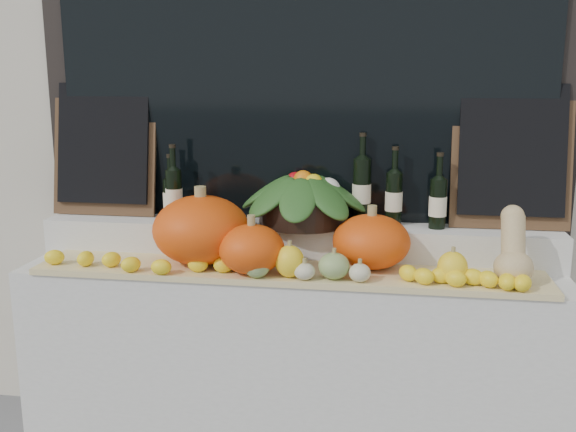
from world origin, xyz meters
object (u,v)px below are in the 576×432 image
Objects in this scene: pumpkin_right at (371,242)px; wine_bottle_tall at (362,190)px; pumpkin_left at (201,230)px; butternut_squash at (513,252)px; produce_bowl at (303,197)px.

pumpkin_right is 0.30m from wine_bottle_tall.
pumpkin_left is 1.26m from butternut_squash.
wine_bottle_tall is (0.25, 0.07, 0.03)m from produce_bowl.
wine_bottle_tall is at bearing 149.46° from butternut_squash.
pumpkin_right is 1.10× the size of butternut_squash.
butternut_squash is at bearing -3.09° from pumpkin_left.
wine_bottle_tall is at bearing 14.42° from produce_bowl.
pumpkin_left is 0.71m from pumpkin_right.
pumpkin_left is at bearing 176.91° from butternut_squash.
pumpkin_left is at bearing -176.71° from pumpkin_right.
butternut_squash reaches higher than pumpkin_left.
produce_bowl is 1.48× the size of wine_bottle_tall.
pumpkin_left is at bearing -151.48° from produce_bowl.
produce_bowl is at bearing 161.35° from butternut_squash.
butternut_squash is 0.91m from produce_bowl.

